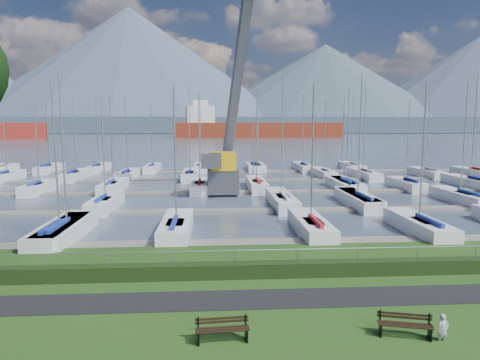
{
  "coord_description": "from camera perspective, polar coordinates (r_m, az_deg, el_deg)",
  "views": [
    {
      "loc": [
        -2.01,
        -19.8,
        7.24
      ],
      "look_at": [
        0.0,
        12.0,
        3.0
      ],
      "focal_mm": 32.0,
      "sensor_mm": 36.0,
      "label": 1
    }
  ],
  "objects": [
    {
      "name": "water",
      "position": [
        279.91,
        -3.23,
        6.0
      ],
      "size": [
        800.0,
        540.0,
        0.2
      ],
      "primitive_type": "cube",
      "color": "#455365"
    },
    {
      "name": "cargo_ship_mid",
      "position": [
        229.34,
        1.35,
        6.68
      ],
      "size": [
        89.64,
        27.19,
        21.5
      ],
      "rotation": [
        0.0,
        0.0,
        0.11
      ],
      "color": "maroon",
      "rests_on": "water"
    },
    {
      "name": "mountains",
      "position": [
        426.35,
        -2.41,
        12.88
      ],
      "size": [
        1190.0,
        360.0,
        115.0
      ],
      "color": "#414B60",
      "rests_on": "water"
    },
    {
      "name": "docks",
      "position": [
        46.44,
        -1.09,
        -1.67
      ],
      "size": [
        90.0,
        41.6,
        0.25
      ],
      "color": "gray",
      "rests_on": "water"
    },
    {
      "name": "bench_right",
      "position": [
        16.36,
        21.12,
        -17.59
      ],
      "size": [
        1.85,
        0.85,
        0.85
      ],
      "rotation": [
        0.0,
        0.0,
        -0.25
      ],
      "color": "black",
      "rests_on": "grass"
    },
    {
      "name": "bench_left",
      "position": [
        15.09,
        -2.36,
        -19.29
      ],
      "size": [
        1.83,
        0.55,
        0.85
      ],
      "rotation": [
        0.0,
        0.0,
        0.07
      ],
      "color": "black",
      "rests_on": "grass"
    },
    {
      "name": "hedge",
      "position": [
        20.68,
        2.22,
        -11.88
      ],
      "size": [
        80.0,
        0.7,
        0.7
      ],
      "primitive_type": "cube",
      "color": "black",
      "rests_on": "grass"
    },
    {
      "name": "path",
      "position": [
        18.4,
        3.07,
        -15.57
      ],
      "size": [
        160.0,
        2.0,
        0.04
      ],
      "primitive_type": "cube",
      "color": "black",
      "rests_on": "grass"
    },
    {
      "name": "sailboat_fleet",
      "position": [
        48.95,
        -3.99,
        5.41
      ],
      "size": [
        75.47,
        49.59,
        13.66
      ],
      "color": "silver",
      "rests_on": "water"
    },
    {
      "name": "foothill",
      "position": [
        349.8,
        -3.32,
        7.36
      ],
      "size": [
        900.0,
        80.0,
        12.0
      ],
      "primitive_type": "cube",
      "color": "#445463",
      "rests_on": "water"
    },
    {
      "name": "person",
      "position": [
        16.51,
        25.46,
        -17.11
      ],
      "size": [
        0.43,
        0.32,
        1.08
      ],
      "primitive_type": "imported",
      "rotation": [
        0.0,
        0.0,
        0.16
      ],
      "color": "#B3B2B9",
      "rests_on": "grass"
    },
    {
      "name": "crane",
      "position": [
        46.19,
        -1.83,
        5.2
      ],
      "size": [
        5.74,
        13.23,
        22.35
      ],
      "rotation": [
        0.0,
        0.0,
        0.04
      ],
      "color": "#5C5D64",
      "rests_on": "water"
    },
    {
      "name": "fence",
      "position": [
        20.79,
        2.12,
        -9.31
      ],
      "size": [
        80.0,
        0.04,
        0.04
      ],
      "primitive_type": "cylinder",
      "rotation": [
        0.0,
        1.57,
        0.0
      ],
      "color": "#979A9F",
      "rests_on": "grass"
    }
  ]
}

